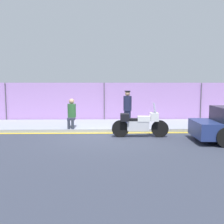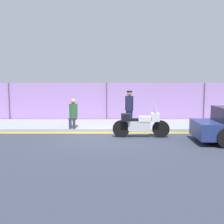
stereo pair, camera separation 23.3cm
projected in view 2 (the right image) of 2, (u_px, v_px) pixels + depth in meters
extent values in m
plane|color=#333847|center=(103.00, 137.00, 10.92)|extent=(120.00, 120.00, 0.00)
cube|color=#8E93A3|center=(105.00, 125.00, 13.57)|extent=(41.95, 3.39, 0.16)
cube|color=gold|center=(104.00, 133.00, 11.81)|extent=(41.95, 0.18, 0.01)
cube|color=#AD7FC6|center=(105.00, 102.00, 15.23)|extent=(39.85, 0.08, 2.28)
cylinder|color=#4C4C51|center=(8.00, 103.00, 15.10)|extent=(0.05, 0.05, 2.28)
cylinder|color=#4C4C51|center=(105.00, 102.00, 15.13)|extent=(0.05, 0.05, 2.28)
cylinder|color=#4C4C51|center=(203.00, 102.00, 15.16)|extent=(0.05, 0.05, 2.28)
cylinder|color=black|center=(160.00, 129.00, 10.86)|extent=(0.71, 0.17, 0.71)
cylinder|color=black|center=(120.00, 129.00, 10.91)|extent=(0.71, 0.17, 0.71)
cube|color=silver|center=(138.00, 126.00, 10.87)|extent=(0.92, 0.31, 0.40)
cube|color=white|center=(143.00, 119.00, 10.83)|extent=(0.53, 0.33, 0.22)
cube|color=black|center=(135.00, 120.00, 10.85)|extent=(0.61, 0.30, 0.10)
cube|color=white|center=(154.00, 117.00, 10.81)|extent=(0.34, 0.49, 0.34)
cube|color=silver|center=(154.00, 108.00, 10.77)|extent=(0.12, 0.42, 0.42)
cube|color=black|center=(124.00, 117.00, 10.85)|extent=(0.38, 0.52, 0.30)
cylinder|color=#191E38|center=(128.00, 118.00, 13.07)|extent=(0.33, 0.33, 0.73)
cylinder|color=#191E38|center=(128.00, 103.00, 12.99)|extent=(0.41, 0.41, 0.73)
sphere|color=tan|center=(128.00, 93.00, 12.93)|extent=(0.25, 0.25, 0.25)
cylinder|color=black|center=(128.00, 91.00, 12.92)|extent=(0.29, 0.29, 0.06)
cylinder|color=#2D3342|center=(69.00, 124.00, 11.96)|extent=(0.13, 0.13, 0.44)
cylinder|color=#2D3342|center=(73.00, 124.00, 11.96)|extent=(0.13, 0.13, 0.44)
cube|color=#2D3342|center=(72.00, 119.00, 12.15)|extent=(0.33, 0.44, 0.10)
cylinder|color=#2D6033|center=(72.00, 110.00, 12.33)|extent=(0.39, 0.39, 0.63)
sphere|color=tan|center=(72.00, 101.00, 12.29)|extent=(0.24, 0.24, 0.24)
cylinder|color=black|center=(210.00, 129.00, 10.72)|extent=(0.73, 0.25, 0.72)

